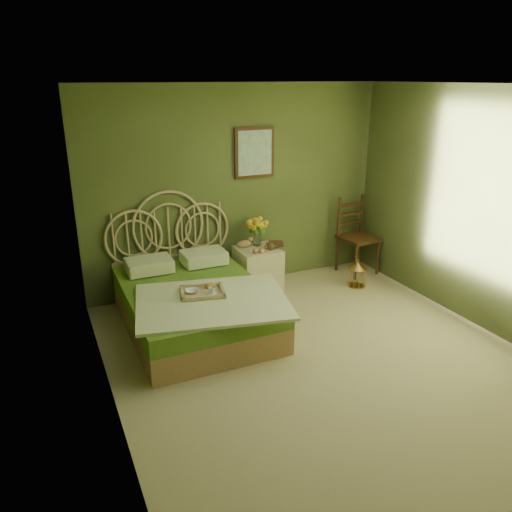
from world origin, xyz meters
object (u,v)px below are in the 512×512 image
bed (194,301)px  nightstand (258,264)px  chair (355,231)px  birdcage (357,275)px

bed → nightstand: bearing=30.6°
chair → birdcage: 0.75m
bed → nightstand: 1.25m
birdcage → nightstand: bearing=160.0°
chair → bed: bearing=-170.9°
bed → birdcage: 2.34m
bed → nightstand: (1.07, 0.63, 0.06)m
nightstand → chair: bearing=2.6°
nightstand → chair: chair is taller
bed → nightstand: size_ratio=2.18×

